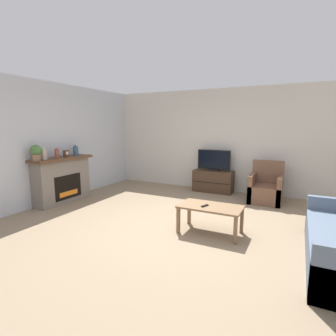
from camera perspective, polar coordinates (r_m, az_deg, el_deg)
name	(u,v)px	position (r m, az deg, el deg)	size (l,w,h in m)	color
ground_plane	(178,227)	(4.66, 2.21, -12.70)	(24.00, 24.00, 0.00)	#89755B
wall_back	(225,140)	(7.13, 12.24, 5.88)	(12.00, 0.06, 2.70)	beige
wall_left	(45,144)	(6.39, -25.16, 4.85)	(0.06, 12.00, 2.70)	silver
fireplace	(62,179)	(6.45, -22.06, -2.31)	(0.49, 1.46, 1.03)	slate
mantel_vase_left	(44,154)	(6.08, -25.40, 2.72)	(0.11, 0.11, 0.25)	beige
mantel_vase_centre_left	(57,153)	(6.28, -23.04, 2.98)	(0.09, 0.09, 0.23)	#994C3D
mantel_vase_right	(76,151)	(6.64, -19.47, 3.60)	(0.12, 0.12, 0.26)	#385670
mantel_clock	(66,153)	(6.45, -21.30, 2.97)	(0.08, 0.11, 0.15)	brown
potted_plant	(36,152)	(5.96, -26.81, 3.15)	(0.22, 0.22, 0.32)	#936B4C
tv_stand	(213,181)	(7.05, 9.81, -2.84)	(1.03, 0.45, 0.57)	#422D1E
tv	(214,161)	(6.95, 9.93, 1.50)	(0.87, 0.18, 0.55)	black
armchair	(266,189)	(6.45, 20.53, -4.30)	(0.70, 0.76, 0.93)	brown
coffee_table	(210,210)	(4.35, 9.21, -8.91)	(1.01, 0.55, 0.46)	brown
remote	(205,206)	(4.30, 8.01, -8.12)	(0.09, 0.15, 0.02)	black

